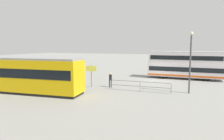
{
  "coord_description": "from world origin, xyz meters",
  "views": [
    {
      "loc": [
        -3.88,
        27.68,
        4.83
      ],
      "look_at": [
        4.85,
        4.27,
        1.79
      ],
      "focal_mm": 32.86,
      "sensor_mm": 36.0,
      "label": 1
    }
  ],
  "objects": [
    {
      "name": "pedestrian_railing",
      "position": [
        0.72,
        6.97,
        0.73
      ],
      "size": [
        6.34,
        0.19,
        1.08
      ],
      "color": "gray",
      "rests_on": "ground"
    },
    {
      "name": "street_lamp",
      "position": [
        -4.08,
        6.01,
        3.63
      ],
      "size": [
        0.36,
        0.36,
        6.14
      ],
      "color": "#4C4C51",
      "rests_on": "ground"
    },
    {
      "name": "pedestrian_near_railing",
      "position": [
        4.4,
        6.01,
        0.97
      ],
      "size": [
        0.36,
        0.35,
        1.69
      ],
      "color": "#33384C",
      "rests_on": "ground"
    },
    {
      "name": "tram_yellow",
      "position": [
        11.98,
        11.5,
        1.86
      ],
      "size": [
        12.98,
        3.5,
        3.58
      ],
      "color": "#E5B70C",
      "rests_on": "ground"
    },
    {
      "name": "double_decker_bus",
      "position": [
        -3.45,
        -3.23,
        2.0
      ],
      "size": [
        10.32,
        2.65,
        3.93
      ],
      "color": "silver",
      "rests_on": "ground"
    },
    {
      "name": "ground_plane",
      "position": [
        0.0,
        0.0,
        0.0
      ],
      "size": [
        160.0,
        160.0,
        0.0
      ],
      "primitive_type": "plane",
      "color": "gray"
    },
    {
      "name": "info_sign",
      "position": [
        6.48,
        6.72,
        1.8
      ],
      "size": [
        1.15,
        0.39,
        2.58
      ],
      "color": "slate",
      "rests_on": "ground"
    }
  ]
}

